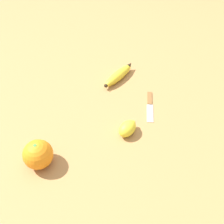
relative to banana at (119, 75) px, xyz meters
name	(u,v)px	position (x,y,z in m)	size (l,w,h in m)	color
ground_plane	(95,110)	(0.14, -0.13, -0.02)	(3.00, 3.00, 0.00)	#A87A47
banana	(119,75)	(0.00, 0.00, 0.00)	(0.13, 0.16, 0.04)	yellow
orange	(38,154)	(0.31, -0.34, 0.02)	(0.09, 0.09, 0.09)	orange
lemon	(127,128)	(0.28, -0.06, 0.00)	(0.08, 0.08, 0.05)	yellow
paring_knife	(150,105)	(0.18, 0.06, -0.02)	(0.15, 0.07, 0.01)	silver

